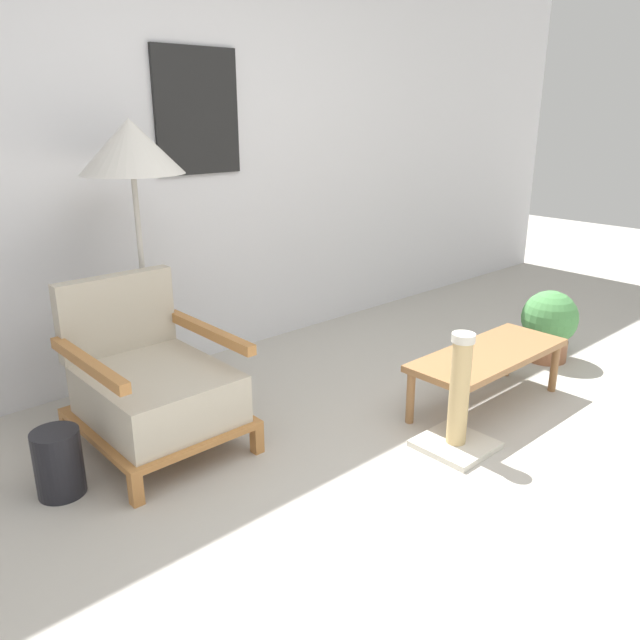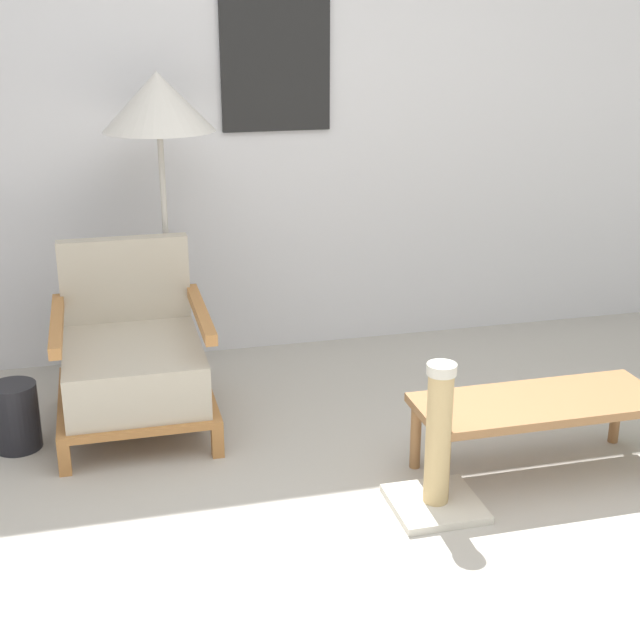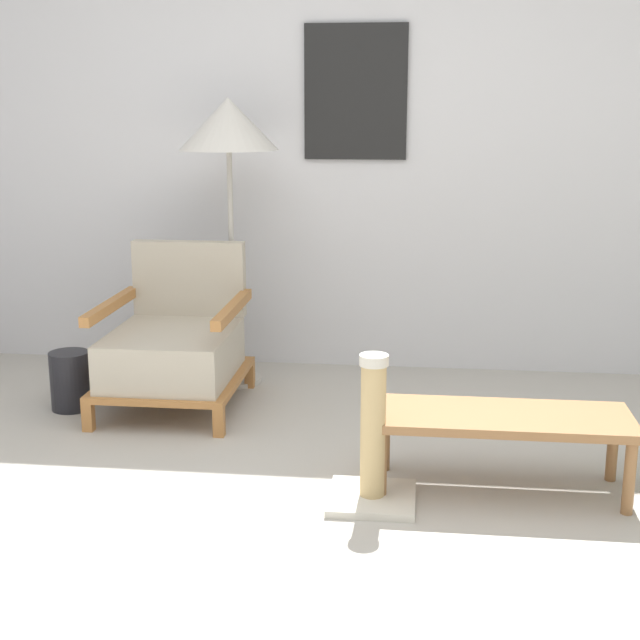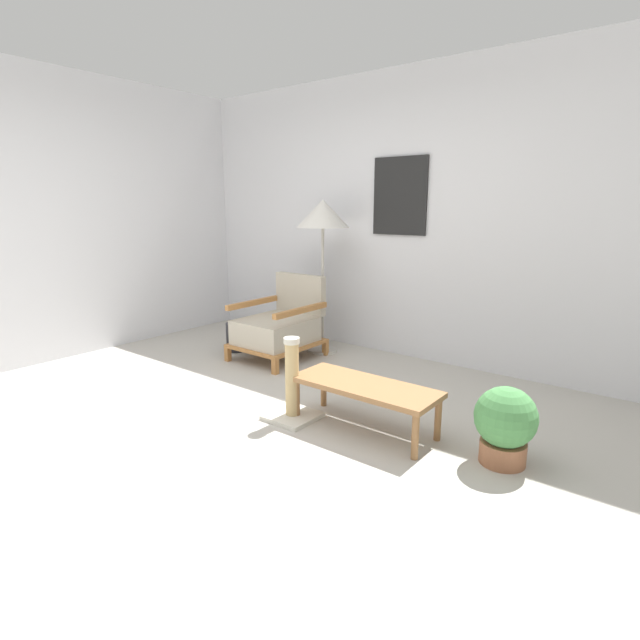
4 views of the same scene
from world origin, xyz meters
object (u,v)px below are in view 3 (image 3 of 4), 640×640
object	(u,v)px
armchair	(175,345)
vase	(70,381)
coffee_table	(502,423)
scratching_post	(373,454)
floor_lamp	(229,134)

from	to	relation	value
armchair	vase	distance (m)	0.55
coffee_table	vase	world-z (taller)	coffee_table
vase	scratching_post	xyz separation A→B (m)	(1.56, -0.90, 0.05)
armchair	scratching_post	world-z (taller)	armchair
floor_lamp	coffee_table	xyz separation A→B (m)	(1.34, -1.27, -1.06)
armchair	coffee_table	world-z (taller)	armchair
vase	scratching_post	world-z (taller)	scratching_post
floor_lamp	vase	distance (m)	1.49
floor_lamp	coffee_table	world-z (taller)	floor_lamp
armchair	coffee_table	size ratio (longest dim) A/B	0.79
floor_lamp	vase	world-z (taller)	floor_lamp
coffee_table	vase	distance (m)	2.19
floor_lamp	vase	bearing A→B (deg)	-143.42
vase	scratching_post	distance (m)	1.80
vase	scratching_post	bearing A→B (deg)	-30.04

